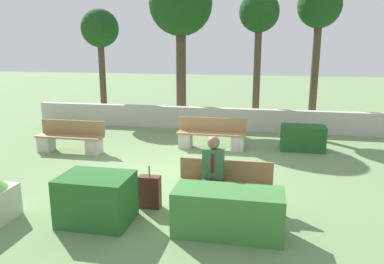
% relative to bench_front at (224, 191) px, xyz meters
% --- Properties ---
extents(ground_plane, '(60.00, 60.00, 0.00)m').
position_rel_bench_front_xyz_m(ground_plane, '(-1.51, 1.71, -0.34)').
color(ground_plane, '#6B8956').
extents(perimeter_wall, '(12.78, 0.30, 0.78)m').
position_rel_bench_front_xyz_m(perimeter_wall, '(-1.51, 6.62, 0.05)').
color(perimeter_wall, '#B7B2A8').
rests_on(perimeter_wall, ground_plane).
extents(bench_front, '(1.74, 0.48, 0.87)m').
position_rel_bench_front_xyz_m(bench_front, '(0.00, 0.00, 0.00)').
color(bench_front, '#937047').
rests_on(bench_front, ground_plane).
extents(bench_left_side, '(2.00, 0.49, 0.87)m').
position_rel_bench_front_xyz_m(bench_left_side, '(-0.85, 4.06, 0.01)').
color(bench_left_side, '#937047').
rests_on(bench_left_side, ground_plane).
extents(bench_right_side, '(1.93, 0.48, 0.87)m').
position_rel_bench_front_xyz_m(bench_right_side, '(-4.70, 2.90, 0.01)').
color(bench_right_side, '#937047').
rests_on(bench_right_side, ground_plane).
extents(person_seated_man, '(0.38, 0.64, 1.37)m').
position_rel_bench_front_xyz_m(person_seated_man, '(-0.21, -0.14, 0.43)').
color(person_seated_man, '#333338').
rests_on(person_seated_man, ground_plane).
extents(hedge_block_near_left, '(1.23, 0.64, 0.72)m').
position_rel_bench_front_xyz_m(hedge_block_near_left, '(1.75, 4.37, 0.03)').
color(hedge_block_near_left, '#235623').
rests_on(hedge_block_near_left, ground_plane).
extents(hedge_block_near_right, '(1.74, 0.71, 0.74)m').
position_rel_bench_front_xyz_m(hedge_block_near_right, '(0.17, -0.95, 0.04)').
color(hedge_block_near_right, '#3D7A38').
rests_on(hedge_block_near_right, ground_plane).
extents(hedge_block_mid_left, '(1.18, 0.88, 0.83)m').
position_rel_bench_front_xyz_m(hedge_block_mid_left, '(-2.07, -0.97, 0.08)').
color(hedge_block_mid_left, '#286028').
rests_on(hedge_block_mid_left, ground_plane).
extents(suitcase, '(0.40, 0.20, 0.81)m').
position_rel_bench_front_xyz_m(suitcase, '(-1.36, -0.23, -0.03)').
color(suitcase, '#471E19').
rests_on(suitcase, ground_plane).
extents(tree_leftmost, '(1.55, 1.55, 4.41)m').
position_rel_bench_front_xyz_m(tree_leftmost, '(-6.19, 8.46, 3.18)').
color(tree_leftmost, '#473828').
rests_on(tree_leftmost, ground_plane).
extents(tree_center_left, '(2.41, 2.41, 5.69)m').
position_rel_bench_front_xyz_m(tree_center_left, '(-2.65, 7.97, 4.05)').
color(tree_center_left, '#473828').
rests_on(tree_center_left, ground_plane).
extents(tree_center_right, '(1.44, 1.44, 4.83)m').
position_rel_bench_front_xyz_m(tree_center_right, '(0.29, 7.69, 3.60)').
color(tree_center_right, '#473828').
rests_on(tree_center_right, ground_plane).
extents(tree_rightmost, '(1.59, 1.59, 5.15)m').
position_rel_bench_front_xyz_m(tree_rightmost, '(2.42, 8.39, 3.84)').
color(tree_rightmost, '#473828').
rests_on(tree_rightmost, ground_plane).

